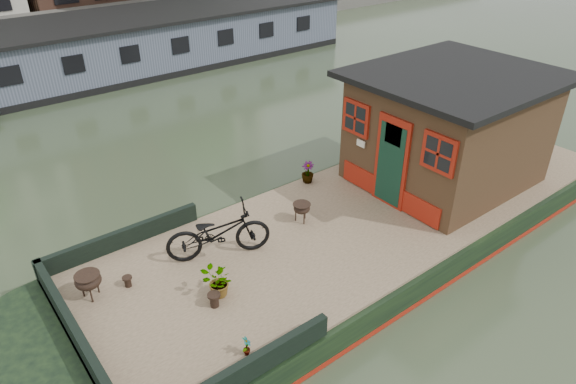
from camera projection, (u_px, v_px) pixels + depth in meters
ground at (370, 236)px, 10.75m from camera, size 120.00×120.00×0.00m
houseboat_hull at (323, 249)px, 9.91m from camera, size 14.01×4.02×0.60m
houseboat_deck at (372, 211)px, 10.44m from camera, size 11.80×3.80×0.05m
bow_bulwark at (136, 312)px, 7.66m from camera, size 3.00×4.00×0.35m
cabin at (449, 127)px, 10.96m from camera, size 4.00×3.50×2.42m
bicycle at (218, 232)px, 8.90m from camera, size 1.93×1.27×0.96m
potted_plant_c at (218, 283)px, 8.08m from camera, size 0.53×0.48×0.53m
potted_plant_d at (308, 172)px, 11.29m from camera, size 0.36×0.36×0.49m
potted_plant_e at (247, 346)px, 7.09m from camera, size 0.19×0.21×0.33m
brazier_front at (302, 212)px, 9.97m from camera, size 0.46×0.46×0.40m
brazier_rear at (89, 286)px, 8.08m from camera, size 0.54×0.54×0.45m
bollard_port at (128, 282)px, 8.37m from camera, size 0.16×0.16×0.19m
bollard_stbd at (214, 300)px, 7.96m from camera, size 0.21×0.21×0.24m
far_houseboat at (110, 49)px, 19.78m from camera, size 20.40×4.40×2.11m
quay at (60, 31)px, 24.46m from camera, size 60.00×6.00×0.90m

